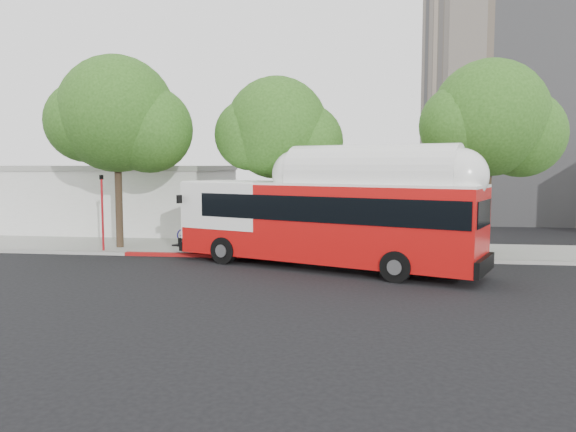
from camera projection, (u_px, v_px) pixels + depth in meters
name	position (u px, v px, depth m)	size (l,w,h in m)	color
ground	(279.00, 275.00, 21.97)	(120.00, 120.00, 0.00)	black
sidewalk	(298.00, 249.00, 28.38)	(60.00, 5.00, 0.15)	gray
curb_strip	(292.00, 257.00, 25.81)	(60.00, 0.30, 0.15)	gray
red_curb_segment	(228.00, 256.00, 26.19)	(10.00, 0.32, 0.16)	#9B1110
street_tree_left	(126.00, 119.00, 27.94)	(6.67, 5.80, 9.74)	#2D2116
street_tree_mid	(285.00, 132.00, 27.48)	(5.75, 5.00, 8.62)	#2D2116
street_tree_right	(499.00, 123.00, 25.97)	(6.21, 5.40, 9.18)	#2D2116
apartment_tower	(547.00, 1.00, 45.69)	(18.00, 18.00, 37.00)	tan
low_commercial_bldg	(102.00, 197.00, 37.39)	(16.20, 10.20, 4.25)	silver
transit_bus	(325.00, 223.00, 23.36)	(13.75, 7.51, 4.11)	#BA0E0C
signal_pole	(102.00, 213.00, 27.25)	(0.11, 0.36, 3.84)	#AB1219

